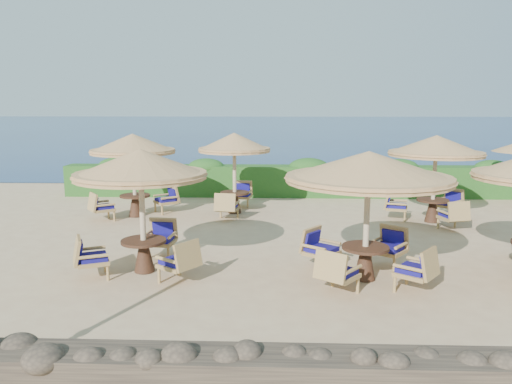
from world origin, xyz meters
name	(u,v)px	position (x,y,z in m)	size (l,w,h in m)	color
ground	(307,249)	(0.00, 0.00, 0.00)	(120.00, 120.00, 0.00)	tan
sea	(280,126)	(0.00, 70.00, 0.00)	(160.00, 160.00, 0.00)	#0C2052
hedge	(296,181)	(0.00, 7.20, 0.60)	(18.00, 0.90, 1.20)	#1D4917
stone_wall	(339,371)	(0.00, -6.20, 0.22)	(15.00, 0.65, 0.44)	brown
cafe_set_0	(141,184)	(-3.62, -1.86, 1.91)	(2.83, 2.83, 2.65)	#CBB58F
cafe_set_1	(368,186)	(1.04, -2.17, 1.95)	(3.36, 3.36, 2.65)	#CBB58F
cafe_set_3	(133,155)	(-5.28, 3.43, 1.99)	(2.68, 2.68, 2.65)	#CBB58F
cafe_set_4	(234,156)	(-2.14, 4.07, 1.91)	(2.37, 2.87, 2.65)	#CBB58F
cafe_set_5	(435,160)	(4.00, 3.02, 1.92)	(2.86, 2.86, 2.65)	#CBB58F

